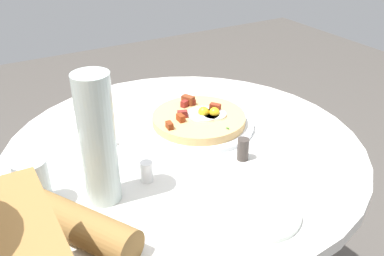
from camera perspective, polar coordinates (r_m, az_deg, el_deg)
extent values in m
cylinder|color=silver|center=(1.10, -0.96, -2.76)|extent=(0.90, 0.90, 0.03)
cylinder|color=#333338|center=(1.33, -0.83, -16.45)|extent=(0.11, 0.11, 0.71)
cylinder|color=olive|center=(0.83, -15.20, -12.18)|extent=(0.19, 0.26, 0.07)
cylinder|color=white|center=(1.17, 0.91, 0.49)|extent=(0.30, 0.30, 0.01)
cylinder|color=tan|center=(1.16, 0.91, 1.23)|extent=(0.25, 0.25, 0.02)
cylinder|color=white|center=(1.15, 2.99, 1.81)|extent=(0.06, 0.06, 0.01)
sphere|color=yellow|center=(1.15, 2.99, 2.07)|extent=(0.03, 0.03, 0.03)
cylinder|color=white|center=(1.15, 1.54, 1.87)|extent=(0.09, 0.09, 0.01)
sphere|color=yellow|center=(1.15, 1.54, 2.13)|extent=(0.03, 0.03, 0.03)
cube|color=maroon|center=(1.20, -0.94, 3.28)|extent=(0.03, 0.02, 0.02)
cube|color=maroon|center=(1.09, -3.01, 0.35)|extent=(0.02, 0.03, 0.02)
cube|color=maroon|center=(1.14, -1.28, 1.86)|extent=(0.03, 0.02, 0.02)
cube|color=maroon|center=(1.21, 0.01, 3.57)|extent=(0.02, 0.03, 0.02)
cube|color=maroon|center=(1.12, -1.51, 1.35)|extent=(0.01, 0.03, 0.02)
cube|color=maroon|center=(1.17, 3.10, 2.75)|extent=(0.03, 0.03, 0.02)
cube|color=brown|center=(1.21, -0.53, 3.73)|extent=(0.03, 0.04, 0.02)
cube|color=#387F2D|center=(1.17, 1.18, 2.39)|extent=(0.01, 0.01, 0.00)
cube|color=#387F2D|center=(1.14, 0.27, 1.54)|extent=(0.00, 0.01, 0.00)
cube|color=#387F2D|center=(1.09, 4.77, -0.01)|extent=(0.01, 0.01, 0.00)
cylinder|color=silver|center=(0.87, 8.74, -11.00)|extent=(0.17, 0.17, 0.01)
cube|color=white|center=(1.16, -12.77, -0.65)|extent=(0.16, 0.18, 0.00)
cube|color=silver|center=(1.16, -11.99, -0.20)|extent=(0.03, 0.18, 0.00)
cube|color=silver|center=(1.15, -13.60, -0.71)|extent=(0.03, 0.18, 0.00)
cylinder|color=silver|center=(0.91, -20.34, -6.90)|extent=(0.07, 0.07, 0.11)
cylinder|color=silver|center=(0.85, -12.39, -1.62)|extent=(0.07, 0.07, 0.28)
cylinder|color=white|center=(0.95, -6.05, -5.76)|extent=(0.03, 0.03, 0.05)
cylinder|color=#3F3833|center=(1.02, 6.78, -2.81)|extent=(0.03, 0.03, 0.05)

